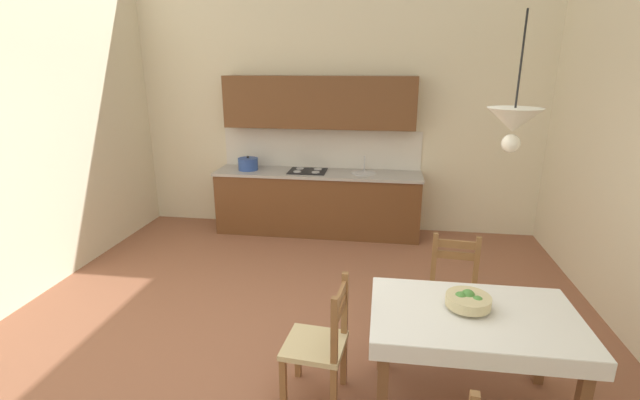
{
  "coord_description": "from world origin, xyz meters",
  "views": [
    {
      "loc": [
        0.72,
        -3.08,
        2.34
      ],
      "look_at": [
        0.12,
        0.9,
        1.12
      ],
      "focal_mm": 24.99,
      "sensor_mm": 36.0,
      "label": 1
    }
  ],
  "objects_px": {
    "dining_chair_tv_side": "(320,344)",
    "dining_chair_kitchen_side": "(453,293)",
    "dining_table": "(473,331)",
    "kitchen_cabinetry": "(318,174)",
    "fruit_bowl": "(468,301)",
    "pendant_lamp": "(514,122)"
  },
  "relations": [
    {
      "from": "fruit_bowl",
      "to": "pendant_lamp",
      "type": "height_order",
      "value": "pendant_lamp"
    },
    {
      "from": "dining_chair_tv_side",
      "to": "dining_chair_kitchen_side",
      "type": "height_order",
      "value": "same"
    },
    {
      "from": "pendant_lamp",
      "to": "kitchen_cabinetry",
      "type": "bearing_deg",
      "value": 117.2
    },
    {
      "from": "kitchen_cabinetry",
      "to": "dining_chair_kitchen_side",
      "type": "bearing_deg",
      "value": -57.45
    },
    {
      "from": "dining_chair_tv_side",
      "to": "fruit_bowl",
      "type": "distance_m",
      "value": 1.07
    },
    {
      "from": "kitchen_cabinetry",
      "to": "dining_table",
      "type": "relative_size",
      "value": 2.1
    },
    {
      "from": "dining_chair_tv_side",
      "to": "fruit_bowl",
      "type": "bearing_deg",
      "value": 6.4
    },
    {
      "from": "dining_chair_tv_side",
      "to": "dining_chair_kitchen_side",
      "type": "xyz_separation_m",
      "value": [
        1.03,
        0.91,
        0.0
      ]
    },
    {
      "from": "kitchen_cabinetry",
      "to": "dining_chair_kitchen_side",
      "type": "relative_size",
      "value": 3.11
    },
    {
      "from": "kitchen_cabinetry",
      "to": "fruit_bowl",
      "type": "height_order",
      "value": "kitchen_cabinetry"
    },
    {
      "from": "fruit_bowl",
      "to": "pendant_lamp",
      "type": "xyz_separation_m",
      "value": [
        0.15,
        -0.01,
        1.21
      ]
    },
    {
      "from": "dining_chair_kitchen_side",
      "to": "kitchen_cabinetry",
      "type": "bearing_deg",
      "value": 122.55
    },
    {
      "from": "kitchen_cabinetry",
      "to": "fruit_bowl",
      "type": "distance_m",
      "value": 3.61
    },
    {
      "from": "dining_table",
      "to": "pendant_lamp",
      "type": "relative_size",
      "value": 1.72
    },
    {
      "from": "dining_chair_tv_side",
      "to": "dining_chair_kitchen_side",
      "type": "distance_m",
      "value": 1.37
    },
    {
      "from": "kitchen_cabinetry",
      "to": "dining_chair_tv_side",
      "type": "xyz_separation_m",
      "value": [
        0.54,
        -3.37,
        -0.41
      ]
    },
    {
      "from": "dining_table",
      "to": "dining_chair_tv_side",
      "type": "xyz_separation_m",
      "value": [
        -1.04,
        -0.06,
        -0.18
      ]
    },
    {
      "from": "dining_chair_tv_side",
      "to": "dining_chair_kitchen_side",
      "type": "bearing_deg",
      "value": 41.22
    },
    {
      "from": "dining_chair_tv_side",
      "to": "pendant_lamp",
      "type": "distance_m",
      "value": 1.95
    },
    {
      "from": "kitchen_cabinetry",
      "to": "dining_chair_tv_side",
      "type": "relative_size",
      "value": 3.11
    },
    {
      "from": "dining_chair_tv_side",
      "to": "fruit_bowl",
      "type": "relative_size",
      "value": 3.1
    },
    {
      "from": "kitchen_cabinetry",
      "to": "dining_chair_tv_side",
      "type": "height_order",
      "value": "kitchen_cabinetry"
    }
  ]
}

